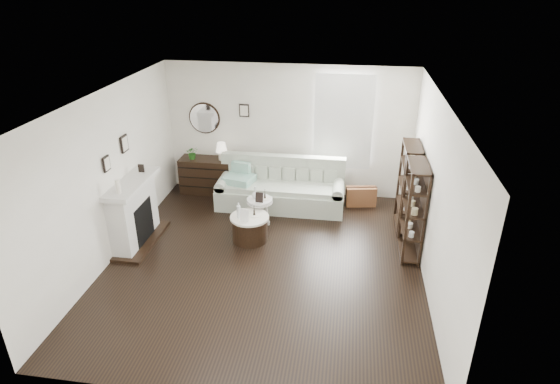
% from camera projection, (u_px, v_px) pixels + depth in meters
% --- Properties ---
extents(room, '(5.50, 5.50, 5.50)m').
position_uv_depth(room, '(325.00, 122.00, 9.26)').
color(room, black).
rests_on(room, ground).
extents(fireplace, '(0.50, 1.40, 1.84)m').
position_uv_depth(fireplace, '(135.00, 214.00, 7.99)').
color(fireplace, silver).
rests_on(fireplace, ground).
extents(shelf_unit_far, '(0.30, 0.80, 1.60)m').
position_uv_depth(shelf_unit_far, '(408.00, 187.00, 8.36)').
color(shelf_unit_far, black).
rests_on(shelf_unit_far, ground).
extents(shelf_unit_near, '(0.30, 0.80, 1.60)m').
position_uv_depth(shelf_unit_near, '(413.00, 210.00, 7.55)').
color(shelf_unit_near, black).
rests_on(shelf_unit_near, ground).
extents(sofa, '(2.51, 0.87, 0.97)m').
position_uv_depth(sofa, '(281.00, 190.00, 9.36)').
color(sofa, beige).
rests_on(sofa, ground).
extents(quilt, '(0.64, 0.57, 0.14)m').
position_uv_depth(quilt, '(239.00, 179.00, 9.25)').
color(quilt, '#2A9A6A').
rests_on(quilt, sofa).
extents(suitcase, '(0.62, 0.30, 0.40)m').
position_uv_depth(suitcase, '(361.00, 196.00, 9.39)').
color(suitcase, brown).
rests_on(suitcase, ground).
extents(dresser, '(1.13, 0.49, 0.76)m').
position_uv_depth(dresser, '(208.00, 175.00, 9.91)').
color(dresser, black).
rests_on(dresser, ground).
extents(table_lamp, '(0.27, 0.27, 0.37)m').
position_uv_depth(table_lamp, '(222.00, 151.00, 9.62)').
color(table_lamp, beige).
rests_on(table_lamp, dresser).
extents(potted_plant, '(0.30, 0.28, 0.27)m').
position_uv_depth(potted_plant, '(192.00, 153.00, 9.68)').
color(potted_plant, '#25621C').
rests_on(potted_plant, dresser).
extents(drum_table, '(0.67, 0.67, 0.47)m').
position_uv_depth(drum_table, '(250.00, 228.00, 8.17)').
color(drum_table, black).
rests_on(drum_table, ground).
extents(pedestal_table, '(0.47, 0.47, 0.57)m').
position_uv_depth(pedestal_table, '(260.00, 201.00, 8.47)').
color(pedestal_table, white).
rests_on(pedestal_table, ground).
extents(eiffel_drum, '(0.11, 0.11, 0.17)m').
position_uv_depth(eiffel_drum, '(254.00, 211.00, 8.06)').
color(eiffel_drum, black).
rests_on(eiffel_drum, drum_table).
extents(bottle_drum, '(0.07, 0.07, 0.28)m').
position_uv_depth(bottle_drum, '(239.00, 210.00, 7.96)').
color(bottle_drum, silver).
rests_on(bottle_drum, drum_table).
extents(card_frame_drum, '(0.17, 0.10, 0.21)m').
position_uv_depth(card_frame_drum, '(244.00, 215.00, 7.88)').
color(card_frame_drum, white).
rests_on(card_frame_drum, drum_table).
extents(eiffel_ped, '(0.11, 0.11, 0.16)m').
position_uv_depth(eiffel_ped, '(265.00, 195.00, 8.43)').
color(eiffel_ped, black).
rests_on(eiffel_ped, pedestal_table).
extents(flask_ped, '(0.13, 0.13, 0.23)m').
position_uv_depth(flask_ped, '(255.00, 192.00, 8.43)').
color(flask_ped, silver).
rests_on(flask_ped, pedestal_table).
extents(card_frame_ped, '(0.14, 0.06, 0.18)m').
position_uv_depth(card_frame_ped, '(259.00, 197.00, 8.29)').
color(card_frame_ped, black).
rests_on(card_frame_ped, pedestal_table).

